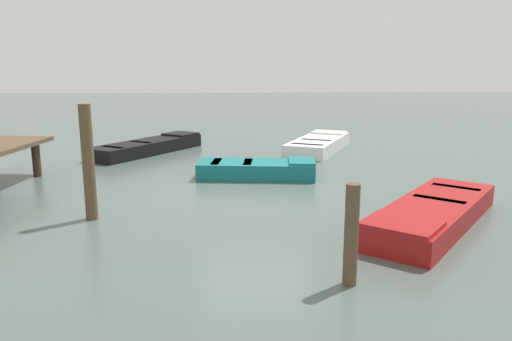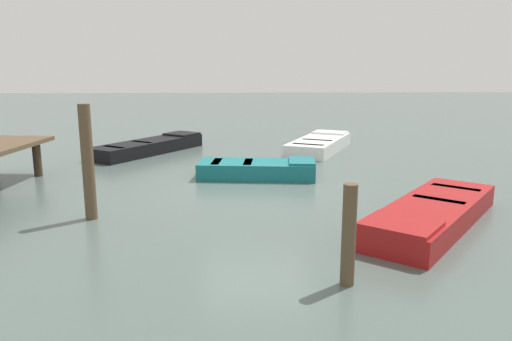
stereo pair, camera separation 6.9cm
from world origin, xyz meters
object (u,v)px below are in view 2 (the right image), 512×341
Objects in this scene: rowboat_white at (319,144)px; rowboat_teal at (258,169)px; rowboat_black at (150,146)px; mooring_piling_far_right at (88,163)px; rowboat_red at (432,214)px; mooring_piling_near_left at (349,235)px.

rowboat_teal is (-3.85, 2.20, 0.00)m from rowboat_white.
rowboat_black and rowboat_white have the same top height.
mooring_piling_far_right reaches higher than rowboat_white.
rowboat_black is 1.35× the size of rowboat_teal.
rowboat_red is 3.04m from mooring_piling_near_left.
mooring_piling_near_left is at bearing -125.87° from mooring_piling_far_right.
mooring_piling_far_right reaches higher than mooring_piling_near_left.
rowboat_teal is at bearing 175.52° from rowboat_white.
rowboat_white is 1.82× the size of mooring_piling_far_right.
rowboat_teal is (-3.67, -3.28, 0.00)m from rowboat_black.
mooring_piling_near_left is 0.63× the size of mooring_piling_far_right.
rowboat_white is at bearing -135.94° from rowboat_red.
rowboat_teal is 4.58m from mooring_piling_far_right.
mooring_piling_near_left is at bearing -75.98° from rowboat_teal.
mooring_piling_near_left is (-2.26, 1.99, 0.44)m from rowboat_red.
rowboat_black is 1.04× the size of rowboat_red.
mooring_piling_far_right is (-3.20, 3.17, 0.82)m from rowboat_teal.
rowboat_white is 4.44m from rowboat_teal.
rowboat_white is at bearing -37.30° from mooring_piling_far_right.
mooring_piling_far_right is (0.65, 6.02, 0.82)m from rowboat_red.
mooring_piling_near_left reaches higher than rowboat_red.
mooring_piling_far_right reaches higher than rowboat_teal.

